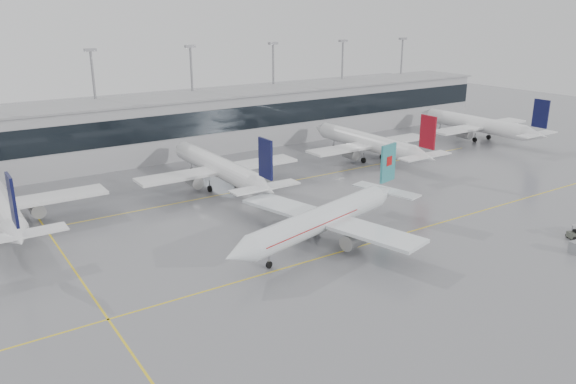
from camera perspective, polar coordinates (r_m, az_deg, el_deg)
ground at (r=73.52m, az=5.23°, el=-6.11°), size 320.00×320.00×0.00m
taxi_line_main at (r=73.52m, az=5.23°, el=-6.11°), size 120.00×0.25×0.01m
taxi_line_north at (r=97.05m, az=-5.91°, el=-0.09°), size 120.00×0.25×0.01m
taxi_line_cross at (r=74.34m, az=-21.14°, el=-7.04°), size 0.25×60.00×0.01m
terminal at (r=123.95m, az=-13.03°, el=6.36°), size 180.00×15.00×12.00m
terminal_glass at (r=116.75m, az=-11.73°, el=6.51°), size 180.00×0.20×5.00m
terminal_roof at (r=122.91m, az=-13.23°, el=9.19°), size 182.00×16.00×0.40m
light_masts at (r=128.33m, az=-14.25°, el=9.99°), size 156.40×1.00×22.60m
air_canada_jet at (r=75.36m, az=3.93°, el=-2.61°), size 35.04×28.21×11.00m
parked_jet_c at (r=99.14m, az=-6.99°, el=2.50°), size 29.64×36.96×11.72m
parked_jet_d at (r=118.50m, az=8.31°, el=4.99°), size 29.64×36.96×11.72m
parked_jet_e at (r=143.89m, az=18.84°, el=6.50°), size 29.64×36.96×11.72m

